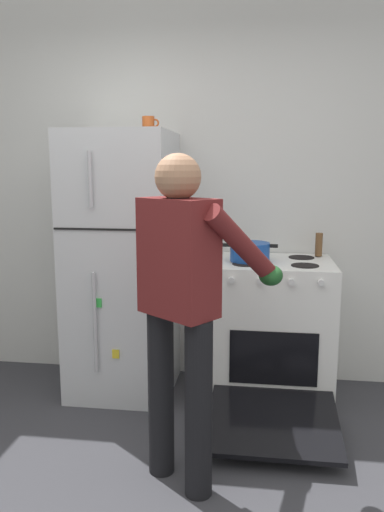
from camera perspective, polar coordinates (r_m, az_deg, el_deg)
kitchen_wall_back at (r=3.68m, az=0.06°, el=7.11°), size 6.00×0.10×2.70m
refrigerator at (r=3.45m, az=-7.84°, el=-0.98°), size 0.68×0.72×1.77m
stove_range at (r=3.42m, az=9.12°, el=-8.50°), size 0.76×1.23×0.94m
person_cook at (r=2.36m, az=-0.81°, el=-4.08°), size 0.70×0.75×1.60m
red_pot at (r=3.25m, az=6.58°, el=0.48°), size 0.35×0.25×0.12m
coffee_mug at (r=3.40m, az=-4.93°, el=14.71°), size 0.11×0.08×0.10m
pepper_mill at (r=3.52m, az=14.19°, el=1.27°), size 0.05×0.05×0.16m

